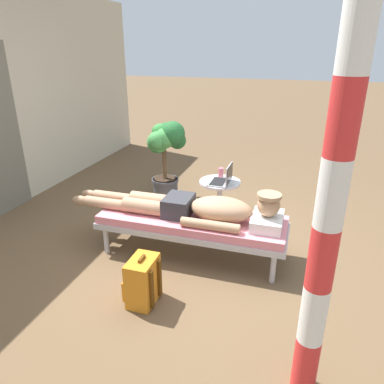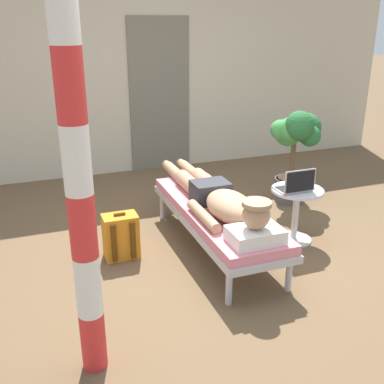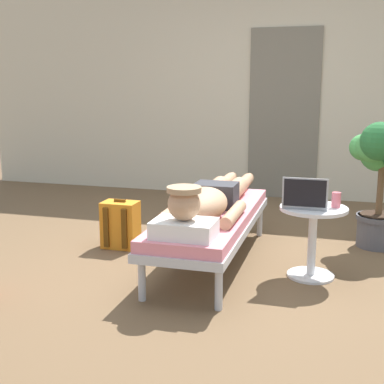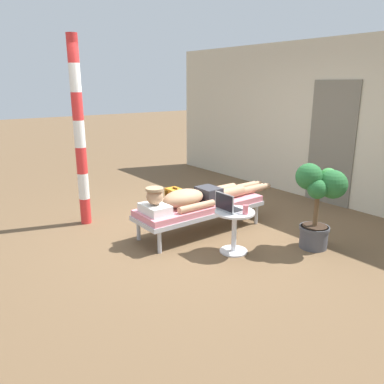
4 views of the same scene
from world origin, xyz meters
The scene contains 10 objects.
ground_plane centered at (0.00, 0.00, 0.00)m, with size 40.00×40.00×0.00m, color brown.
house_wall_back centered at (-0.05, 2.76, 1.35)m, with size 7.60×0.20×2.70m, color beige.
house_door_panel centered at (0.21, 2.65, 1.02)m, with size 0.84×0.03×2.04m, color #6D6759.
lounge_chair centered at (-0.05, 0.09, 0.35)m, with size 0.61×1.87×0.42m.
person_reclining centered at (-0.05, 0.03, 0.52)m, with size 0.53×2.17×0.33m.
side_table centered at (0.73, -0.01, 0.36)m, with size 0.48×0.48×0.52m.
laptop centered at (0.67, -0.06, 0.58)m, with size 0.31×0.24×0.23m.
drink_glass centered at (0.88, 0.02, 0.58)m, with size 0.06×0.06×0.11m, color #D86672.
backpack centered at (-0.89, 0.25, 0.20)m, with size 0.30×0.26×0.42m.
potted_plant centered at (1.25, 0.86, 0.71)m, with size 0.61×0.52×1.09m.
Camera 3 is at (0.87, -3.63, 1.37)m, focal length 47.73 mm.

